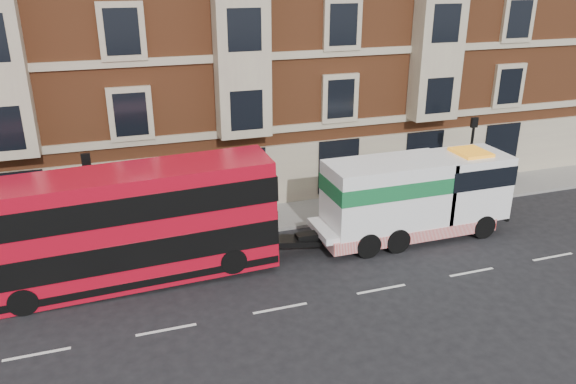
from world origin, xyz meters
name	(u,v)px	position (x,y,z in m)	size (l,w,h in m)	color
ground	(280,308)	(0.00, 0.00, 0.00)	(120.00, 120.00, 0.00)	black
sidewalk	(231,223)	(0.00, 7.50, 0.07)	(90.00, 3.00, 0.15)	slate
lamp_post_west	(91,197)	(-6.00, 6.20, 2.68)	(0.35, 0.15, 4.35)	black
lamp_post_east	(470,153)	(12.00, 6.20, 2.68)	(0.35, 0.15, 4.35)	black
double_decker_bus	(127,225)	(-4.80, 3.64, 2.37)	(11.04, 2.53, 4.47)	red
tow_truck	(412,196)	(7.25, 3.64, 1.95)	(8.84, 2.61, 3.68)	white
pedestrian	(79,223)	(-6.70, 7.54, 1.02)	(0.63, 0.42, 1.74)	#221B37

